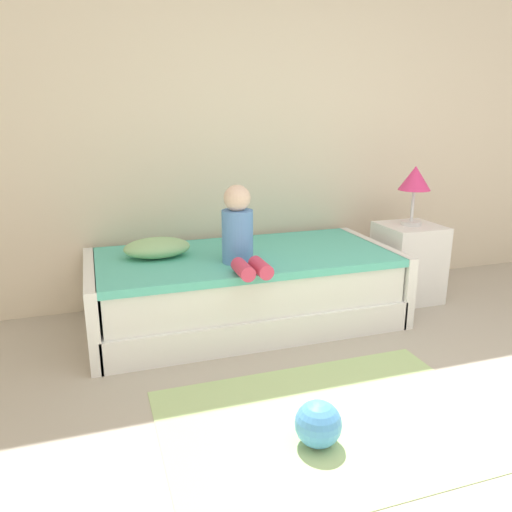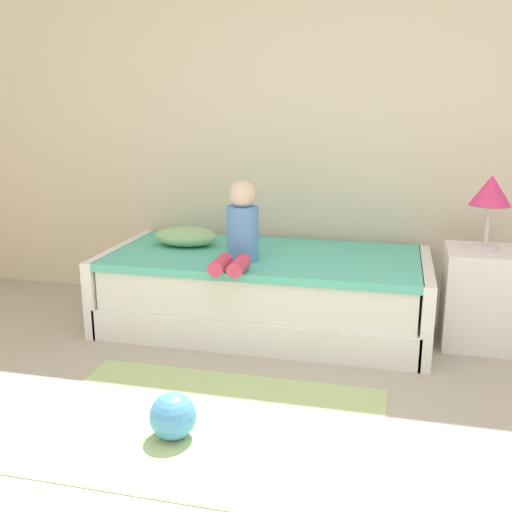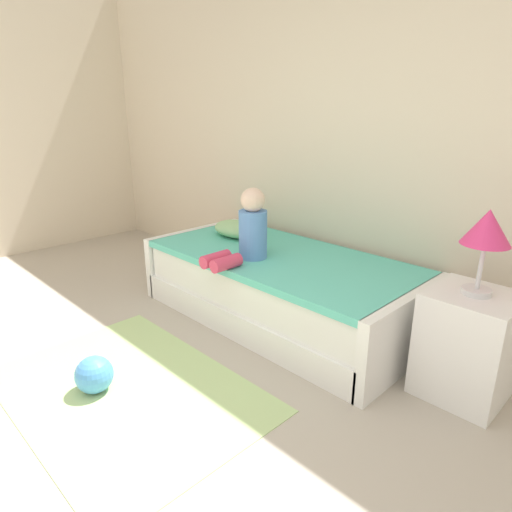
# 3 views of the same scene
# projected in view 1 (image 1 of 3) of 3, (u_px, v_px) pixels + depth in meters

# --- Properties ---
(wall_rear) EXTENTS (7.20, 0.10, 2.90)m
(wall_rear) POSITION_uv_depth(u_px,v_px,m) (285.00, 110.00, 3.87)
(wall_rear) COLOR beige
(wall_rear) RESTS_ON ground
(bed) EXTENTS (2.11, 1.00, 0.50)m
(bed) POSITION_uv_depth(u_px,v_px,m) (245.00, 288.00, 3.50)
(bed) COLOR white
(bed) RESTS_ON ground
(nightstand) EXTENTS (0.44, 0.44, 0.60)m
(nightstand) POSITION_uv_depth(u_px,v_px,m) (408.00, 262.00, 3.92)
(nightstand) COLOR white
(nightstand) RESTS_ON ground
(table_lamp) EXTENTS (0.24, 0.24, 0.45)m
(table_lamp) POSITION_uv_depth(u_px,v_px,m) (415.00, 181.00, 3.74)
(table_lamp) COLOR silver
(table_lamp) RESTS_ON nightstand
(child_figure) EXTENTS (0.20, 0.51, 0.50)m
(child_figure) POSITION_uv_depth(u_px,v_px,m) (240.00, 233.00, 3.13)
(child_figure) COLOR #598CD1
(child_figure) RESTS_ON bed
(pillow) EXTENTS (0.44, 0.30, 0.13)m
(pillow) POSITION_uv_depth(u_px,v_px,m) (157.00, 248.00, 3.33)
(pillow) COLOR #99CC8C
(pillow) RESTS_ON bed
(toy_ball) EXTENTS (0.21, 0.21, 0.21)m
(toy_ball) POSITION_uv_depth(u_px,v_px,m) (318.00, 424.00, 2.21)
(toy_ball) COLOR #4C99E5
(toy_ball) RESTS_ON ground
(area_rug) EXTENTS (1.60, 1.10, 0.01)m
(area_rug) POSITION_uv_depth(u_px,v_px,m) (330.00, 422.00, 2.39)
(area_rug) COLOR #B2D189
(area_rug) RESTS_ON ground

